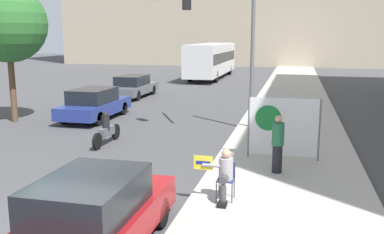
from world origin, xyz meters
The scene contains 12 objects.
ground_plane centered at (0.00, 0.00, 0.00)m, with size 160.00×160.00×0.00m, color #444447.
sidewalk_curb centered at (4.40, 15.00, 0.06)m, with size 4.45×90.00×0.12m, color #B7B2A8.
seated_protester centered at (3.03, 2.20, 0.79)m, with size 0.96×0.77×1.24m.
jogger_on_sidewalk centered at (4.14, 4.65, 0.96)m, with size 0.34×0.34×1.66m.
protest_banner centered at (4.23, 6.11, 1.14)m, with size 2.23×0.06×1.94m.
traffic_light_pole centered at (1.84, 10.31, 4.14)m, with size 2.78×2.55×5.98m.
parked_car_curbside centered at (1.10, -0.67, 0.75)m, with size 1.84×4.32×1.53m.
car_on_road_nearest centered at (-4.78, 11.26, 0.75)m, with size 1.90×4.58×1.50m.
car_on_road_midblock centered at (-5.76, 18.81, 0.72)m, with size 1.85×4.78×1.43m.
city_bus_on_road centered at (-3.28, 32.76, 1.86)m, with size 2.61×12.47×3.22m.
motorcycle_on_road centered at (-2.15, 6.92, 0.53)m, with size 0.28×2.21×1.22m.
street_tree_near_curb centered at (-8.16, 9.85, 4.48)m, with size 3.49×3.49×6.25m.
Camera 1 is at (4.56, -7.30, 3.96)m, focal length 40.00 mm.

